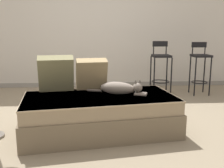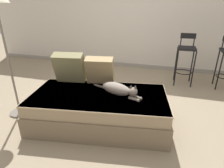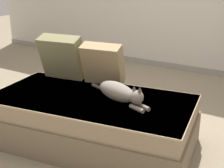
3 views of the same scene
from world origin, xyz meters
The scene contains 8 objects.
ground_plane centered at (0.00, 0.00, 0.00)m, with size 16.00×16.00×0.00m, color gray.
wall_back_panel centered at (0.00, 2.25, 1.30)m, with size 8.00×0.10×2.60m, color silver.
wall_baseboard_trim centered at (0.00, 2.20, 0.04)m, with size 8.00×0.02×0.09m, color gray.
couch centered at (0.00, -0.40, 0.22)m, with size 1.88×1.15×0.44m.
throw_pillow_corner centered at (-0.53, -0.13, 0.67)m, with size 0.46×0.34×0.45m.
throw_pillow_middle centered at (-0.10, -0.06, 0.64)m, with size 0.42×0.30×0.41m.
cat centered at (0.24, -0.34, 0.52)m, with size 0.71×0.33×0.19m.
bar_stool_near_window centered at (1.15, 1.40, 0.57)m, with size 0.34×0.34×0.99m.
Camera 2 is at (0.76, -2.42, 1.51)m, focal length 30.00 mm.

